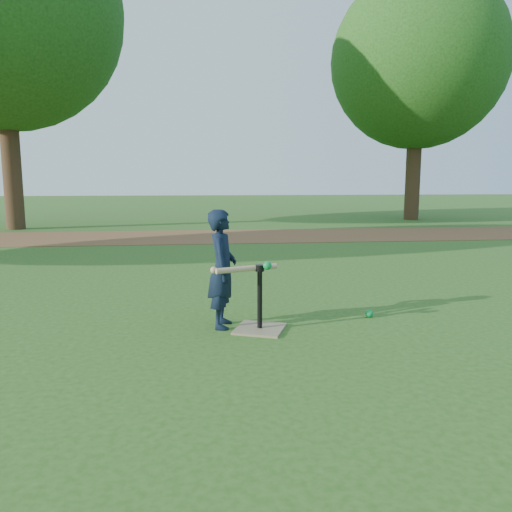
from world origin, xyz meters
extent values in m
plane|color=#285116|center=(0.00, 0.00, 0.00)|extent=(80.00, 80.00, 0.00)
cube|color=brown|center=(0.00, 7.50, 0.01)|extent=(24.00, 3.00, 0.01)
imported|color=black|center=(-0.68, -0.10, 0.56)|extent=(0.32, 0.44, 1.11)
sphere|color=#0C8437|center=(0.81, 0.05, 0.04)|extent=(0.08, 0.08, 0.08)
cube|color=#867755|center=(-0.35, -0.25, 0.01)|extent=(0.56, 0.56, 0.02)
cylinder|color=black|center=(-0.35, -0.25, 0.30)|extent=(0.05, 0.05, 0.55)
cylinder|color=black|center=(-0.35, -0.25, 0.58)|extent=(0.08, 0.08, 0.06)
cylinder|color=tan|center=(-0.47, -0.27, 0.59)|extent=(0.58, 0.26, 0.05)
sphere|color=tan|center=(-0.77, -0.31, 0.59)|extent=(0.06, 0.06, 0.06)
sphere|color=#0C8437|center=(-0.28, -0.30, 0.61)|extent=(0.08, 0.08, 0.08)
cylinder|color=#382316|center=(-6.00, 10.00, 1.90)|extent=(0.50, 0.50, 3.80)
sphere|color=#285B19|center=(-6.00, 10.00, 5.88)|extent=(6.40, 6.40, 6.40)
cylinder|color=#382316|center=(6.50, 12.00, 1.71)|extent=(0.50, 0.50, 3.42)
sphere|color=#285B19|center=(6.50, 12.00, 5.30)|extent=(5.80, 5.80, 5.80)
camera|label=1|loc=(-0.90, -4.69, 1.38)|focal=35.00mm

